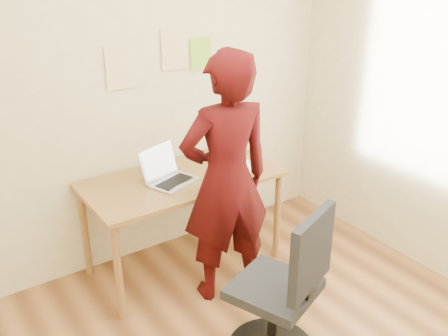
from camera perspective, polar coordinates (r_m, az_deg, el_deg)
room at (r=2.15m, az=7.33°, el=-0.61°), size 3.58×3.58×2.78m
desk at (r=3.60m, az=-4.76°, el=-2.28°), size 1.40×0.70×0.74m
laptop at (r=3.49m, az=-6.40°, el=-0.74°), size 0.40×0.38×0.23m
paper_sheet at (r=3.73m, az=1.89°, el=0.26°), size 0.25×0.33×0.00m
phone at (r=3.53m, az=-0.48°, el=-1.12°), size 0.11×0.15×0.01m
wall_note_left at (r=3.53m, az=-11.78°, el=11.19°), size 0.21×0.00×0.30m
wall_note_mid at (r=3.69m, az=-5.69°, el=13.40°), size 0.21×0.00×0.30m
wall_note_right at (r=3.81m, az=-2.64°, el=12.86°), size 0.18×0.00×0.24m
office_chair at (r=2.92m, az=6.85°, el=-14.49°), size 0.57×0.58×1.00m
person at (r=3.22m, az=0.25°, el=-1.46°), size 0.68×0.50×1.71m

